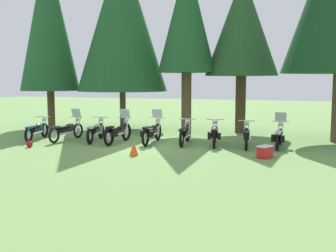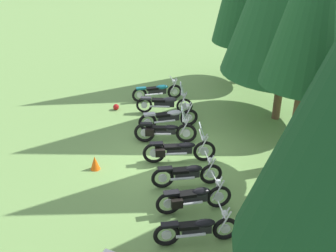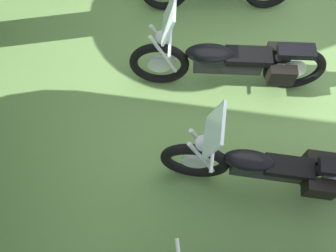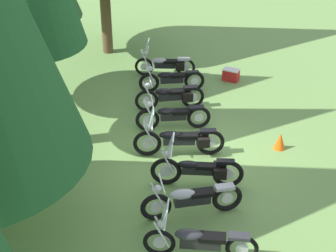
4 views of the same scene
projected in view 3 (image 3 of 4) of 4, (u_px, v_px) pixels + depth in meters
ground_plane at (234, 83)px, 4.88m from camera, size 80.00×80.00×0.00m
motorcycle_3 at (268, 168)px, 3.83m from camera, size 0.67×2.29×1.39m
motorcycle_4 at (230, 62)px, 4.44m from camera, size 0.74×2.46×1.39m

